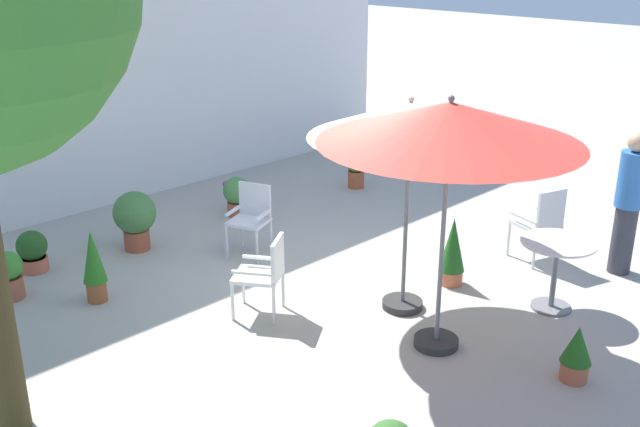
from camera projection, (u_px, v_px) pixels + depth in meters
name	position (u px, v px, depth m)	size (l,w,h in m)	color
ground_plane	(344.00, 286.00, 8.47)	(60.00, 60.00, 0.00)	#ADA69C
villa_facade	(117.00, 26.00, 10.61)	(10.61, 0.30, 5.17)	silver
patio_umbrella_0	(450.00, 125.00, 6.46)	(2.39, 2.39, 2.49)	#2D2D2D
patio_umbrella_1	(410.00, 122.00, 7.27)	(2.08, 2.08, 2.32)	#2D2D2D
cafe_table_0	(556.00, 262.00, 7.78)	(0.78, 0.78, 0.78)	silver
patio_chair_0	(265.00, 271.00, 7.67)	(0.63, 0.64, 0.88)	white
patio_chair_1	(251.00, 214.00, 9.23)	(0.57, 0.59, 0.89)	silver
patio_chair_2	(542.00, 220.00, 8.93)	(0.57, 0.61, 0.97)	silver
potted_plant_0	(452.00, 251.00, 8.40)	(0.30, 0.30, 0.82)	#BF6240
potted_plant_1	(577.00, 352.00, 6.57)	(0.28, 0.28, 0.54)	#B5593C
potted_plant_3	(94.00, 264.00, 7.98)	(0.26, 0.26, 0.84)	brown
potted_plant_4	(135.00, 217.00, 9.35)	(0.55, 0.55, 0.78)	#984932
potted_plant_5	(356.00, 168.00, 11.76)	(0.34, 0.34, 0.59)	#A04D30
potted_plant_6	(9.00, 274.00, 8.10)	(0.33, 0.33, 0.56)	#A2553C
potted_plant_7	(32.00, 251.00, 8.79)	(0.37, 0.37, 0.51)	#C4654B
potted_plant_8	(237.00, 194.00, 10.55)	(0.40, 0.40, 0.58)	#AF5336
standing_person	(629.00, 202.00, 8.54)	(0.37, 0.37, 1.72)	#33333D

